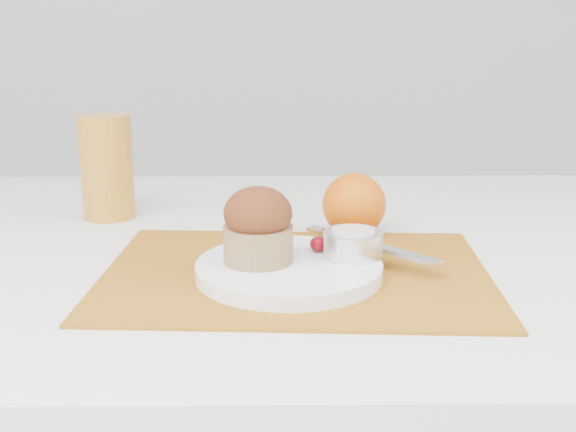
{
  "coord_description": "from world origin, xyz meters",
  "views": [
    {
      "loc": [
        0.04,
        -0.82,
        1.02
      ],
      "look_at": [
        0.05,
        -0.01,
        0.8
      ],
      "focal_mm": 45.0,
      "sensor_mm": 36.0,
      "label": 1
    }
  ],
  "objects_px": {
    "muffin": "(258,226)",
    "plate": "(289,270)",
    "juice_glass": "(107,167)",
    "orange": "(354,205)"
  },
  "relations": [
    {
      "from": "plate",
      "to": "orange",
      "type": "bearing_deg",
      "value": 62.46
    },
    {
      "from": "plate",
      "to": "juice_glass",
      "type": "distance_m",
      "value": 0.37
    },
    {
      "from": "juice_glass",
      "to": "muffin",
      "type": "xyz_separation_m",
      "value": [
        0.22,
        -0.26,
        -0.01
      ]
    },
    {
      "from": "plate",
      "to": "muffin",
      "type": "height_order",
      "value": "muffin"
    },
    {
      "from": "orange",
      "to": "juice_glass",
      "type": "xyz_separation_m",
      "value": [
        -0.34,
        0.09,
        0.03
      ]
    },
    {
      "from": "muffin",
      "to": "plate",
      "type": "bearing_deg",
      "value": -8.12
    },
    {
      "from": "plate",
      "to": "muffin",
      "type": "distance_m",
      "value": 0.06
    },
    {
      "from": "plate",
      "to": "muffin",
      "type": "bearing_deg",
      "value": 171.88
    },
    {
      "from": "plate",
      "to": "juice_glass",
      "type": "relative_size",
      "value": 1.38
    },
    {
      "from": "orange",
      "to": "juice_glass",
      "type": "relative_size",
      "value": 0.56
    }
  ]
}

